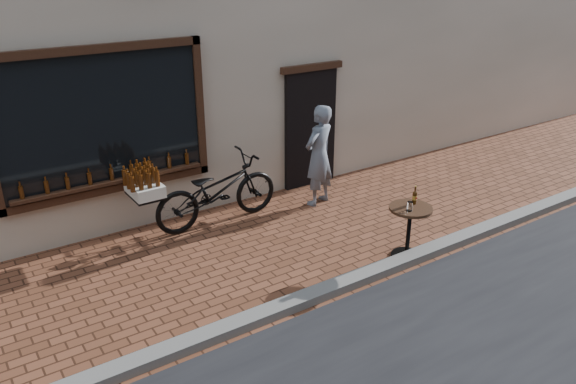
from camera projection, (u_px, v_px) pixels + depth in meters
ground at (345, 298)px, 7.33m from camera, size 90.00×90.00×0.00m
kerb at (336, 287)px, 7.46m from camera, size 90.00×0.25×0.12m
cargo_bicycle at (214, 190)px, 9.14m from camera, size 2.59×0.79×1.22m
bistro_table at (410, 221)px, 8.11m from camera, size 0.62×0.62×1.07m
pedestrian at (319, 156)px, 9.76m from camera, size 0.75×0.60×1.80m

